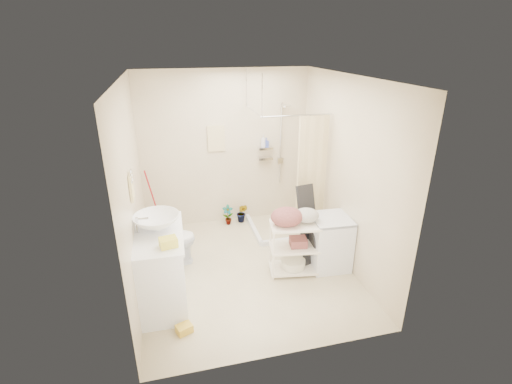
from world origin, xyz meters
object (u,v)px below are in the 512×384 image
at_px(toilet, 169,241).
at_px(laundry_rack, 294,243).
at_px(vanity, 160,268).
at_px(washing_machine, 329,242).

height_order(toilet, laundry_rack, laundry_rack).
relative_size(vanity, toilet, 1.45).
bearing_deg(toilet, laundry_rack, -115.84).
bearing_deg(washing_machine, vanity, -170.63).
bearing_deg(laundry_rack, toilet, 168.30).
height_order(washing_machine, laundry_rack, laundry_rack).
bearing_deg(vanity, washing_machine, 7.17).
xyz_separation_m(vanity, washing_machine, (2.30, 0.24, -0.10)).
distance_m(vanity, washing_machine, 2.31).
bearing_deg(laundry_rack, washing_machine, 11.77).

